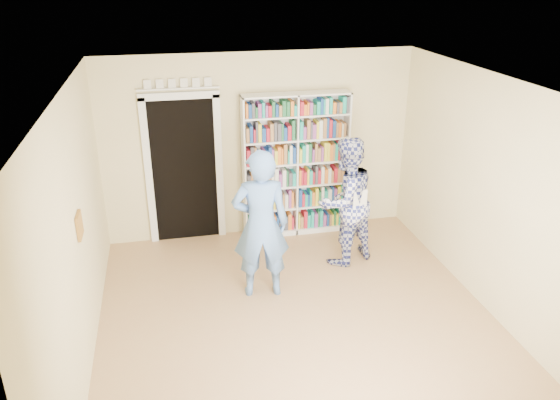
# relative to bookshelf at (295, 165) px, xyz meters

# --- Properties ---
(floor) EXTENTS (5.00, 5.00, 0.00)m
(floor) POSITION_rel_bookshelf_xyz_m (-0.51, -2.34, -1.08)
(floor) COLOR #AC7D53
(floor) RESTS_ON ground
(ceiling) EXTENTS (5.00, 5.00, 0.00)m
(ceiling) POSITION_rel_bookshelf_xyz_m (-0.51, -2.34, 1.62)
(ceiling) COLOR white
(ceiling) RESTS_ON wall_back
(wall_back) EXTENTS (4.50, 0.00, 4.50)m
(wall_back) POSITION_rel_bookshelf_xyz_m (-0.51, 0.16, 0.27)
(wall_back) COLOR beige
(wall_back) RESTS_ON floor
(wall_left) EXTENTS (0.00, 5.00, 5.00)m
(wall_left) POSITION_rel_bookshelf_xyz_m (-2.76, -2.34, 0.27)
(wall_left) COLOR beige
(wall_left) RESTS_ON floor
(wall_right) EXTENTS (0.00, 5.00, 5.00)m
(wall_right) POSITION_rel_bookshelf_xyz_m (1.74, -2.34, 0.27)
(wall_right) COLOR beige
(wall_right) RESTS_ON floor
(bookshelf) EXTENTS (1.55, 0.29, 2.14)m
(bookshelf) POSITION_rel_bookshelf_xyz_m (0.00, 0.00, 0.00)
(bookshelf) COLOR white
(bookshelf) RESTS_ON floor
(doorway) EXTENTS (1.10, 0.08, 2.43)m
(doorway) POSITION_rel_bookshelf_xyz_m (-1.61, 0.13, 0.10)
(doorway) COLOR black
(doorway) RESTS_ON floor
(wall_art) EXTENTS (0.03, 0.25, 0.25)m
(wall_art) POSITION_rel_bookshelf_xyz_m (-2.74, -2.14, 0.32)
(wall_art) COLOR brown
(wall_art) RESTS_ON wall_left
(man_blue) EXTENTS (0.72, 0.51, 1.87)m
(man_blue) POSITION_rel_bookshelf_xyz_m (-0.81, -1.58, -0.14)
(man_blue) COLOR #5982C5
(man_blue) RESTS_ON floor
(man_plaid) EXTENTS (1.05, 0.95, 1.77)m
(man_plaid) POSITION_rel_bookshelf_xyz_m (0.44, -1.01, -0.20)
(man_plaid) COLOR navy
(man_plaid) RESTS_ON floor
(paper_sheet) EXTENTS (0.20, 0.05, 0.29)m
(paper_sheet) POSITION_rel_bookshelf_xyz_m (0.56, -1.24, -0.10)
(paper_sheet) COLOR white
(paper_sheet) RESTS_ON man_plaid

